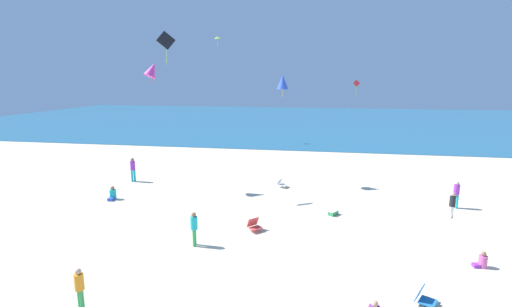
{
  "coord_description": "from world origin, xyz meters",
  "views": [
    {
      "loc": [
        3.09,
        -11.88,
        7.3
      ],
      "look_at": [
        0.0,
        5.34,
        3.82
      ],
      "focal_mm": 26.2,
      "sensor_mm": 36.0,
      "label": 1
    }
  ],
  "objects_px": {
    "beach_chair_mid_beach": "(424,297)",
    "beach_chair_far_left": "(254,225)",
    "cooler_box": "(333,213)",
    "kite_black": "(166,41)",
    "kite_lime": "(217,38)",
    "kite_magenta": "(152,70)",
    "person_7": "(113,195)",
    "person_6": "(456,193)",
    "person_3": "(80,286)",
    "person_2": "(194,226)",
    "kite_red": "(357,84)",
    "person_8": "(133,168)",
    "kite_blue": "(283,82)",
    "beach_chair_far_right": "(282,184)",
    "person_1": "(482,261)"
  },
  "relations": [
    {
      "from": "person_6",
      "to": "person_8",
      "type": "xyz_separation_m",
      "value": [
        -21.1,
        2.02,
        0.08
      ]
    },
    {
      "from": "kite_blue",
      "to": "person_6",
      "type": "bearing_deg",
      "value": -18.35
    },
    {
      "from": "kite_blue",
      "to": "kite_lime",
      "type": "bearing_deg",
      "value": 118.67
    },
    {
      "from": "beach_chair_far_right",
      "to": "kite_blue",
      "type": "relative_size",
      "value": 0.55
    },
    {
      "from": "person_3",
      "to": "person_2",
      "type": "bearing_deg",
      "value": 7.81
    },
    {
      "from": "kite_lime",
      "to": "kite_blue",
      "type": "bearing_deg",
      "value": -61.33
    },
    {
      "from": "kite_magenta",
      "to": "kite_red",
      "type": "height_order",
      "value": "kite_magenta"
    },
    {
      "from": "cooler_box",
      "to": "kite_black",
      "type": "distance_m",
      "value": 13.99
    },
    {
      "from": "person_8",
      "to": "kite_blue",
      "type": "distance_m",
      "value": 12.35
    },
    {
      "from": "person_1",
      "to": "person_2",
      "type": "distance_m",
      "value": 11.85
    },
    {
      "from": "person_3",
      "to": "person_8",
      "type": "distance_m",
      "value": 15.79
    },
    {
      "from": "kite_lime",
      "to": "kite_magenta",
      "type": "height_order",
      "value": "kite_lime"
    },
    {
      "from": "person_6",
      "to": "person_8",
      "type": "height_order",
      "value": "person_8"
    },
    {
      "from": "kite_lime",
      "to": "beach_chair_far_left",
      "type": "bearing_deg",
      "value": -70.75
    },
    {
      "from": "person_3",
      "to": "kite_black",
      "type": "relative_size",
      "value": 0.73
    },
    {
      "from": "person_6",
      "to": "kite_black",
      "type": "bearing_deg",
      "value": 139.46
    },
    {
      "from": "beach_chair_far_left",
      "to": "kite_black",
      "type": "height_order",
      "value": "kite_black"
    },
    {
      "from": "beach_chair_far_left",
      "to": "cooler_box",
      "type": "height_order",
      "value": "beach_chair_far_left"
    },
    {
      "from": "person_3",
      "to": "kite_lime",
      "type": "distance_m",
      "value": 35.5
    },
    {
      "from": "person_8",
      "to": "beach_chair_mid_beach",
      "type": "bearing_deg",
      "value": 179.51
    },
    {
      "from": "beach_chair_far_left",
      "to": "kite_red",
      "type": "height_order",
      "value": "kite_red"
    },
    {
      "from": "person_3",
      "to": "cooler_box",
      "type": "bearing_deg",
      "value": -10.02
    },
    {
      "from": "kite_magenta",
      "to": "kite_black",
      "type": "relative_size",
      "value": 0.71
    },
    {
      "from": "beach_chair_far_left",
      "to": "person_8",
      "type": "bearing_deg",
      "value": -170.45
    },
    {
      "from": "kite_magenta",
      "to": "person_7",
      "type": "bearing_deg",
      "value": -119.44
    },
    {
      "from": "person_8",
      "to": "kite_blue",
      "type": "xyz_separation_m",
      "value": [
        10.63,
        1.45,
        6.11
      ]
    },
    {
      "from": "cooler_box",
      "to": "kite_red",
      "type": "bearing_deg",
      "value": 83.14
    },
    {
      "from": "beach_chair_mid_beach",
      "to": "cooler_box",
      "type": "height_order",
      "value": "beach_chair_mid_beach"
    },
    {
      "from": "cooler_box",
      "to": "kite_red",
      "type": "distance_m",
      "value": 24.06
    },
    {
      "from": "beach_chair_far_left",
      "to": "person_7",
      "type": "distance_m",
      "value": 10.04
    },
    {
      "from": "beach_chair_mid_beach",
      "to": "beach_chair_far_left",
      "type": "bearing_deg",
      "value": 171.28
    },
    {
      "from": "kite_lime",
      "to": "kite_magenta",
      "type": "xyz_separation_m",
      "value": [
        1.25,
        -19.89,
        -4.06
      ]
    },
    {
      "from": "person_3",
      "to": "kite_lime",
      "type": "relative_size",
      "value": 1.2
    },
    {
      "from": "person_3",
      "to": "person_7",
      "type": "height_order",
      "value": "person_3"
    },
    {
      "from": "kite_black",
      "to": "kite_blue",
      "type": "height_order",
      "value": "kite_black"
    },
    {
      "from": "person_8",
      "to": "kite_red",
      "type": "height_order",
      "value": "kite_red"
    },
    {
      "from": "beach_chair_far_right",
      "to": "person_7",
      "type": "xyz_separation_m",
      "value": [
        -9.99,
        -4.48,
        0.04
      ]
    },
    {
      "from": "cooler_box",
      "to": "person_8",
      "type": "height_order",
      "value": "person_8"
    },
    {
      "from": "beach_chair_far_right",
      "to": "person_6",
      "type": "xyz_separation_m",
      "value": [
        10.33,
        -2.43,
        0.66
      ]
    },
    {
      "from": "beach_chair_far_right",
      "to": "person_3",
      "type": "relative_size",
      "value": 0.56
    },
    {
      "from": "kite_magenta",
      "to": "kite_lime",
      "type": "bearing_deg",
      "value": 93.61
    },
    {
      "from": "person_1",
      "to": "person_3",
      "type": "xyz_separation_m",
      "value": [
        -13.82,
        -5.32,
        0.6
      ]
    },
    {
      "from": "kite_blue",
      "to": "person_3",
      "type": "bearing_deg",
      "value": -106.16
    },
    {
      "from": "cooler_box",
      "to": "kite_red",
      "type": "xyz_separation_m",
      "value": [
        2.76,
        22.94,
        6.7
      ]
    },
    {
      "from": "cooler_box",
      "to": "person_7",
      "type": "height_order",
      "value": "person_7"
    },
    {
      "from": "beach_chair_far_left",
      "to": "person_1",
      "type": "height_order",
      "value": "person_1"
    },
    {
      "from": "person_6",
      "to": "kite_black",
      "type": "distance_m",
      "value": 19.15
    },
    {
      "from": "kite_lime",
      "to": "person_6",
      "type": "bearing_deg",
      "value": -46.19
    },
    {
      "from": "cooler_box",
      "to": "person_1",
      "type": "relative_size",
      "value": 0.99
    },
    {
      "from": "kite_red",
      "to": "person_3",
      "type": "bearing_deg",
      "value": -108.25
    }
  ]
}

